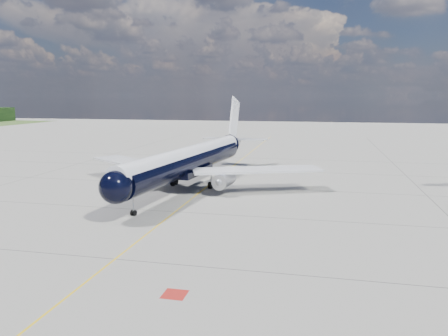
{
  "coord_description": "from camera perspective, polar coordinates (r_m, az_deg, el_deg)",
  "views": [
    {
      "loc": [
        15.96,
        -35.95,
        13.08
      ],
      "look_at": [
        4.05,
        17.52,
        4.0
      ],
      "focal_mm": 35.0,
      "sensor_mm": 36.0,
      "label": 1
    }
  ],
  "objects": [
    {
      "name": "ground",
      "position": [
        69.1,
        -1.03,
        -1.5
      ],
      "size": [
        320.0,
        320.0,
        0.0
      ],
      "primitive_type": "plane",
      "color": "gray",
      "rests_on": "ground"
    },
    {
      "name": "taxiway_centerline",
      "position": [
        64.35,
        -2.07,
        -2.32
      ],
      "size": [
        0.16,
        160.0,
        0.01
      ],
      "primitive_type": "cube",
      "color": "#E8BA0C",
      "rests_on": "ground"
    },
    {
      "name": "red_marking",
      "position": [
        30.47,
        -6.47,
        -16.07
      ],
      "size": [
        1.6,
        1.6,
        0.01
      ],
      "primitive_type": "cube",
      "color": "maroon",
      "rests_on": "ground"
    },
    {
      "name": "main_airliner",
      "position": [
        62.98,
        -4.2,
        1.13
      ],
      "size": [
        36.77,
        45.02,
        13.01
      ],
      "rotation": [
        0.0,
        0.0,
        -0.12
      ],
      "color": "black",
      "rests_on": "ground"
    }
  ]
}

